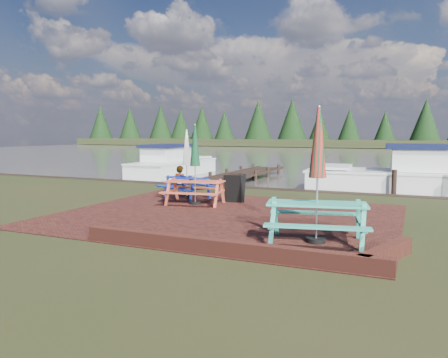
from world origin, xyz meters
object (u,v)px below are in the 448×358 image
chalkboard (235,188)px  boat_near (415,178)px  picnic_table_blue (187,175)px  picnic_table_teal (317,196)px  person (180,166)px  jetty (243,174)px  picnic_table_red (195,177)px  boat_jetty (172,165)px

chalkboard → boat_near: 8.02m
picnic_table_blue → picnic_table_teal: bearing=-14.0°
picnic_table_teal → boat_near: picnic_table_teal is taller
person → jetty: bearing=-102.2°
picnic_table_teal → person: 10.42m
picnic_table_red → person: bearing=115.1°
jetty → person: size_ratio=5.27×
picnic_table_red → picnic_table_blue: picnic_table_red is taller
jetty → picnic_table_red: bearing=-78.1°
picnic_table_blue → boat_jetty: 10.26m
picnic_table_red → chalkboard: 1.37m
boat_jetty → person: person is taller
picnic_table_blue → chalkboard: (1.88, -0.23, -0.35)m
picnic_table_blue → picnic_table_red: bearing=-25.7°
jetty → boat_jetty: size_ratio=1.32×
boat_near → person: boat_near is taller
jetty → boat_near: 8.48m
chalkboard → person: (-3.85, 3.21, 0.38)m
picnic_table_red → boat_jetty: (-6.53, 9.65, -0.48)m
picnic_table_red → boat_jetty: picnic_table_red is taller
boat_jetty → person: bearing=-57.5°
picnic_table_red → boat_near: 9.33m
picnic_table_red → boat_jetty: bearing=114.1°
chalkboard → picnic_table_red: bearing=-144.3°
boat_near → chalkboard: bearing=134.3°
boat_jetty → boat_near: size_ratio=0.83×
chalkboard → person: bearing=135.0°
boat_near → picnic_table_teal: bearing=165.9°
picnic_table_red → jetty: size_ratio=0.28×
picnic_table_red → picnic_table_blue: size_ratio=1.06×
jetty → picnic_table_teal: bearing=-62.4°
picnic_table_red → boat_jetty: size_ratio=0.36×
picnic_table_blue → person: size_ratio=1.37×
boat_jetty → person: size_ratio=3.99×
picnic_table_red → boat_near: picnic_table_red is taller
picnic_table_red → chalkboard: size_ratio=2.72×
person → picnic_table_blue: bearing=122.4°
picnic_table_red → person: picnic_table_red is taller
picnic_table_blue → jetty: size_ratio=0.26×
jetty → picnic_table_blue: bearing=-82.8°
picnic_table_blue → jetty: picnic_table_blue is taller
chalkboard → boat_jetty: (-7.52, 8.79, -0.08)m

